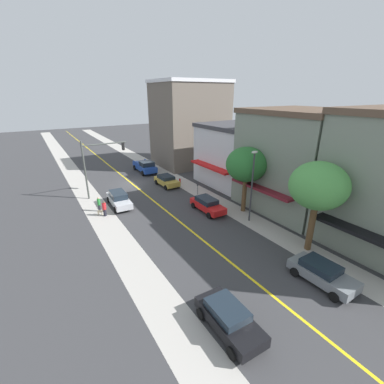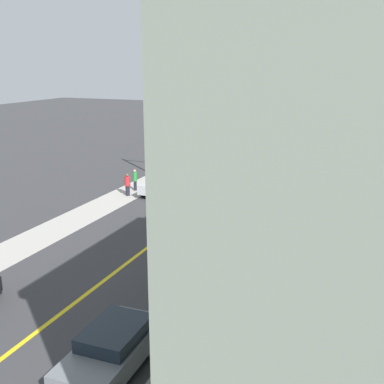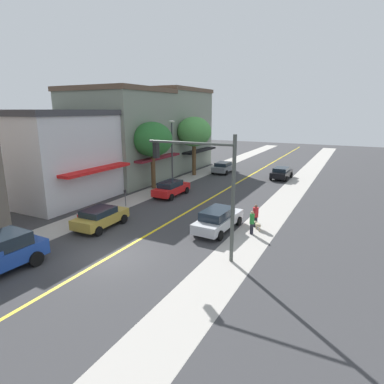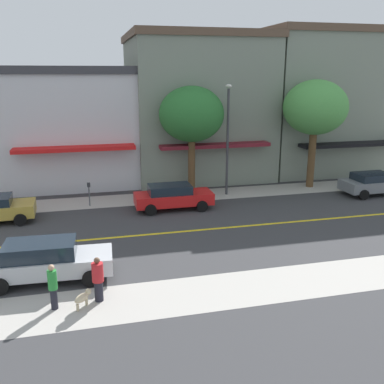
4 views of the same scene
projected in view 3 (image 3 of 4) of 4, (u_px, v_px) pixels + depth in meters
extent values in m
plane|color=#38383A|center=(109.00, 257.00, 18.13)|extent=(140.00, 140.00, 0.00)
cube|color=#ADA8A0|center=(35.00, 237.00, 20.88)|extent=(2.62, 126.00, 0.01)
cube|color=#ADA8A0|center=(211.00, 283.00, 15.37)|extent=(2.62, 126.00, 0.01)
cube|color=yellow|center=(109.00, 257.00, 18.13)|extent=(0.20, 126.00, 0.00)
cube|color=silver|center=(56.00, 158.00, 29.45)|extent=(8.58, 9.76, 7.53)
cube|color=#38383D|center=(51.00, 113.00, 28.46)|extent=(8.88, 10.06, 0.50)
cube|color=red|center=(97.00, 170.00, 27.45)|extent=(1.19, 7.42, 0.24)
cube|color=gray|center=(120.00, 138.00, 36.92)|extent=(9.44, 9.79, 9.87)
cube|color=brown|center=(117.00, 90.00, 35.64)|extent=(9.74, 10.09, 0.50)
cube|color=maroon|center=(159.00, 158.00, 35.08)|extent=(1.02, 7.44, 0.24)
cube|color=gray|center=(167.00, 131.00, 45.70)|extent=(9.24, 10.39, 10.34)
cube|color=brown|center=(166.00, 91.00, 44.36)|extent=(9.54, 10.69, 0.50)
cube|color=black|center=(200.00, 150.00, 43.99)|extent=(1.25, 7.90, 0.24)
cylinder|color=brown|center=(153.00, 171.00, 33.69)|extent=(0.46, 0.46, 3.56)
ellipsoid|color=#286B2D|center=(152.00, 139.00, 32.87)|extent=(4.12, 4.12, 3.50)
cylinder|color=brown|center=(194.00, 160.00, 40.54)|extent=(0.49, 0.49, 3.83)
ellipsoid|color=#4C9947|center=(194.00, 132.00, 39.68)|extent=(4.24, 4.24, 3.60)
cylinder|color=red|center=(79.00, 219.00, 23.51)|extent=(0.24, 0.24, 0.65)
sphere|color=#B2B2B7|center=(78.00, 214.00, 23.41)|extent=(0.22, 0.22, 0.22)
cylinder|color=#B2B2B7|center=(77.00, 218.00, 23.58)|extent=(0.10, 0.10, 0.10)
cylinder|color=#B2B2B7|center=(81.00, 219.00, 23.43)|extent=(0.10, 0.10, 0.10)
cylinder|color=#4C4C51|center=(125.00, 199.00, 27.63)|extent=(0.07, 0.07, 1.16)
cube|color=#2D2D33|center=(125.00, 191.00, 27.45)|extent=(0.12, 0.18, 0.26)
cylinder|color=#474C47|center=(233.00, 201.00, 16.80)|extent=(0.20, 0.20, 6.84)
cylinder|color=#474C47|center=(190.00, 143.00, 17.22)|extent=(5.09, 0.14, 0.14)
cube|color=black|center=(156.00, 150.00, 18.30)|extent=(0.26, 0.32, 0.90)
sphere|color=red|center=(156.00, 145.00, 18.22)|extent=(0.20, 0.20, 0.20)
sphere|color=yellow|center=(156.00, 150.00, 18.30)|extent=(0.20, 0.20, 0.20)
sphere|color=green|center=(156.00, 155.00, 18.37)|extent=(0.20, 0.20, 0.20)
cylinder|color=#38383D|center=(172.00, 155.00, 34.60)|extent=(0.16, 0.16, 6.69)
ellipsoid|color=silver|center=(172.00, 121.00, 33.74)|extent=(0.70, 0.36, 0.24)
cube|color=red|center=(171.00, 189.00, 30.88)|extent=(1.72, 4.45, 0.64)
cube|color=#19232D|center=(170.00, 184.00, 30.55)|extent=(1.51, 2.41, 0.49)
cylinder|color=black|center=(172.00, 188.00, 32.61)|extent=(0.22, 0.64, 0.64)
cylinder|color=black|center=(187.00, 190.00, 31.85)|extent=(0.22, 0.64, 0.64)
cylinder|color=black|center=(156.00, 195.00, 30.08)|extent=(0.22, 0.64, 0.64)
cylinder|color=black|center=(171.00, 197.00, 29.32)|extent=(0.22, 0.64, 0.64)
cube|color=#B29338|center=(101.00, 218.00, 22.60)|extent=(1.98, 4.16, 0.66)
cube|color=#19232D|center=(98.00, 212.00, 22.28)|extent=(1.69, 2.27, 0.43)
cylinder|color=black|center=(104.00, 215.00, 24.24)|extent=(0.24, 0.65, 0.64)
cylinder|color=black|center=(124.00, 219.00, 23.48)|extent=(0.24, 0.65, 0.64)
cylinder|color=black|center=(77.00, 227.00, 21.87)|extent=(0.24, 0.65, 0.64)
cylinder|color=black|center=(98.00, 231.00, 21.11)|extent=(0.24, 0.65, 0.64)
cube|color=slate|center=(224.00, 168.00, 42.24)|extent=(1.90, 4.25, 0.65)
cube|color=#19232D|center=(223.00, 164.00, 41.93)|extent=(1.65, 2.31, 0.45)
cylinder|color=black|center=(221.00, 168.00, 43.93)|extent=(0.23, 0.64, 0.64)
cylinder|color=black|center=(234.00, 169.00, 43.14)|extent=(0.23, 0.64, 0.64)
cylinder|color=black|center=(213.00, 172.00, 41.50)|extent=(0.23, 0.64, 0.64)
cylinder|color=black|center=(226.00, 173.00, 40.72)|extent=(0.23, 0.64, 0.64)
cube|color=#B7BABF|center=(218.00, 221.00, 22.05)|extent=(1.95, 4.86, 0.65)
cube|color=#19232D|center=(217.00, 213.00, 21.70)|extent=(1.64, 2.65, 0.58)
cylinder|color=black|center=(217.00, 217.00, 23.88)|extent=(0.25, 0.65, 0.64)
cylinder|color=black|center=(239.00, 221.00, 23.04)|extent=(0.25, 0.65, 0.64)
cylinder|color=black|center=(196.00, 230.00, 21.22)|extent=(0.25, 0.65, 0.64)
cylinder|color=black|center=(220.00, 235.00, 20.38)|extent=(0.25, 0.65, 0.64)
cube|color=black|center=(281.00, 174.00, 38.59)|extent=(1.88, 4.21, 0.63)
cube|color=#19232D|center=(281.00, 169.00, 38.28)|extent=(1.62, 2.29, 0.44)
cylinder|color=black|center=(277.00, 174.00, 40.25)|extent=(0.24, 0.65, 0.64)
cylinder|color=black|center=(291.00, 175.00, 39.42)|extent=(0.24, 0.65, 0.64)
cylinder|color=black|center=(271.00, 177.00, 37.91)|extent=(0.24, 0.65, 0.64)
cylinder|color=black|center=(286.00, 179.00, 37.09)|extent=(0.24, 0.65, 0.64)
cube|color=#19232D|center=(4.00, 240.00, 16.44)|extent=(1.97, 2.08, 0.69)
cylinder|color=black|center=(12.00, 251.00, 17.97)|extent=(0.30, 0.81, 0.80)
cylinder|color=black|center=(36.00, 259.00, 17.00)|extent=(0.30, 0.81, 0.80)
cylinder|color=black|center=(255.00, 222.00, 22.75)|extent=(0.30, 0.30, 0.74)
cylinder|color=red|center=(256.00, 212.00, 22.57)|extent=(0.40, 0.40, 0.67)
sphere|color=brown|center=(256.00, 206.00, 22.46)|extent=(0.21, 0.21, 0.21)
cylinder|color=black|center=(252.00, 229.00, 21.40)|extent=(0.23, 0.23, 0.73)
cylinder|color=#288C38|center=(252.00, 219.00, 21.23)|extent=(0.31, 0.31, 0.67)
sphere|color=tan|center=(252.00, 212.00, 21.12)|extent=(0.21, 0.21, 0.21)
ellipsoid|color=#C6B28C|center=(258.00, 225.00, 22.09)|extent=(0.62, 0.61, 0.27)
sphere|color=#C6B28C|center=(256.00, 222.00, 22.37)|extent=(0.21, 0.21, 0.21)
cylinder|color=#C6B28C|center=(256.00, 227.00, 22.34)|extent=(0.09, 0.09, 0.24)
cylinder|color=#C6B28C|center=(259.00, 229.00, 21.96)|extent=(0.09, 0.09, 0.24)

